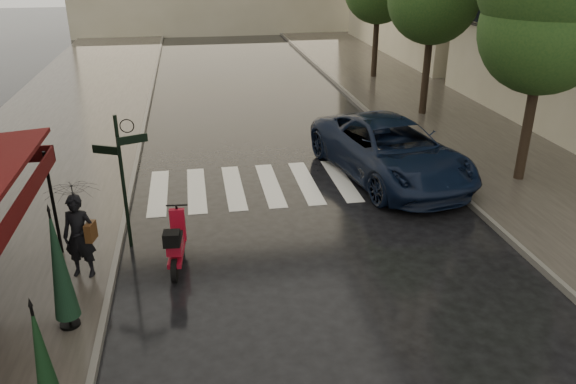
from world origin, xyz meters
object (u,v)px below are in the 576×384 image
object	(u,v)px
parasol_front	(46,373)
scooter	(176,244)
pedestrian_with_umbrella	(73,201)
parked_car	(390,150)
parasol_back	(59,265)

from	to	relation	value
parasol_front	scooter	bearing A→B (deg)	71.95
pedestrian_with_umbrella	scooter	xyz separation A→B (m)	(1.86, 0.19, -1.24)
parasol_front	parked_car	bearing A→B (deg)	48.83
parasol_back	scooter	bearing A→B (deg)	45.58
parasol_front	parasol_back	bearing A→B (deg)	97.41
scooter	parasol_back	bearing A→B (deg)	-129.42
pedestrian_with_umbrella	parasol_back	world-z (taller)	pedestrian_with_umbrella
pedestrian_with_umbrella	parasol_front	world-z (taller)	pedestrian_with_umbrella
scooter	parasol_front	xyz separation A→B (m)	(-1.51, -4.64, 0.83)
scooter	parked_car	world-z (taller)	parked_car
scooter	parasol_front	distance (m)	4.95
parked_car	parasol_back	xyz separation A→B (m)	(-8.01, -6.01, 0.52)
pedestrian_with_umbrella	parasol_back	distance (m)	1.76
parasol_front	parasol_back	world-z (taller)	parasol_front
scooter	parasol_back	xyz separation A→B (m)	(-1.87, -1.91, 0.83)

